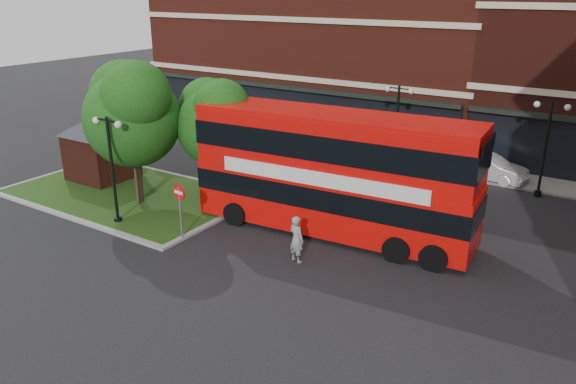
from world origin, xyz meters
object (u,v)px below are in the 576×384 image
Objects in this scene: bus at (333,166)px; car_white at (487,167)px; woman at (296,239)px; car_silver at (321,140)px.

car_white is at bearing 66.65° from bus.
bus is 3.88m from woman.
woman reaches higher than car_white.
bus is 3.09× the size of car_silver.
woman is (0.20, -3.24, -2.12)m from bus.
car_white is (10.82, -0.15, 0.03)m from car_silver.
car_white is (3.65, 14.34, -0.25)m from woman.
woman is 0.44× the size of car_white.
bus is at bearing -70.60° from woman.
bus is 2.87× the size of car_white.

